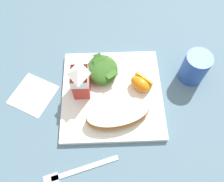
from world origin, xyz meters
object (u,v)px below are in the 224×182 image
at_px(white_plate, 112,94).
at_px(cheesy_pizza_bread, 118,114).
at_px(drinking_blue_cup, 195,67).
at_px(orange_wedge_front, 141,84).
at_px(paper_napkin, 33,94).
at_px(metal_fork, 75,171).
at_px(green_salad_pile, 102,70).
at_px(milk_carton, 80,80).

height_order(white_plate, cheesy_pizza_bread, cheesy_pizza_bread).
height_order(white_plate, drinking_blue_cup, drinking_blue_cup).
relative_size(cheesy_pizza_bread, orange_wedge_front, 2.66).
bearing_deg(paper_napkin, metal_fork, -148.99).
bearing_deg(drinking_blue_cup, cheesy_pizza_bread, 119.95).
xyz_separation_m(metal_fork, drinking_blue_cup, (0.26, -0.33, 0.04)).
xyz_separation_m(orange_wedge_front, drinking_blue_cup, (0.04, -0.16, 0.01)).
height_order(green_salad_pile, orange_wedge_front, green_salad_pile).
height_order(white_plate, orange_wedge_front, orange_wedge_front).
bearing_deg(milk_carton, paper_napkin, 90.26).
bearing_deg(paper_napkin, green_salad_pile, -74.59).
distance_m(cheesy_pizza_bread, metal_fork, 0.18).
relative_size(paper_napkin, metal_fork, 0.59).
relative_size(cheesy_pizza_bread, green_salad_pile, 1.82).
distance_m(cheesy_pizza_bread, orange_wedge_front, 0.11).
xyz_separation_m(milk_carton, paper_napkin, (-0.00, 0.14, -0.07)).
relative_size(cheesy_pizza_bread, paper_napkin, 1.66).
distance_m(orange_wedge_front, metal_fork, 0.29).
xyz_separation_m(green_salad_pile, drinking_blue_cup, (-0.01, -0.26, 0.01)).
xyz_separation_m(cheesy_pizza_bread, drinking_blue_cup, (0.13, -0.22, 0.01)).
xyz_separation_m(cheesy_pizza_bread, green_salad_pile, (0.14, 0.04, 0.00)).
bearing_deg(drinking_blue_cup, milk_carton, 98.21).
height_order(cheesy_pizza_bread, green_salad_pile, green_salad_pile).
bearing_deg(orange_wedge_front, drinking_blue_cup, -75.26).
bearing_deg(cheesy_pizza_bread, milk_carton, 49.16).
bearing_deg(milk_carton, orange_wedge_front, -88.26).
distance_m(green_salad_pile, orange_wedge_front, 0.12).
relative_size(white_plate, green_salad_pile, 2.80).
relative_size(milk_carton, paper_napkin, 1.00).
bearing_deg(drinking_blue_cup, metal_fork, 128.17).
relative_size(white_plate, milk_carton, 2.55).
xyz_separation_m(cheesy_pizza_bread, paper_napkin, (0.08, 0.24, -0.03)).
height_order(green_salad_pile, paper_napkin, green_salad_pile).
distance_m(green_salad_pile, milk_carton, 0.09).
bearing_deg(white_plate, cheesy_pizza_bread, -169.88).
height_order(orange_wedge_front, paper_napkin, orange_wedge_front).
bearing_deg(orange_wedge_front, milk_carton, 91.74).
bearing_deg(green_salad_pile, drinking_blue_cup, -91.92).
height_order(milk_carton, drinking_blue_cup, milk_carton).
xyz_separation_m(white_plate, metal_fork, (-0.21, 0.10, -0.01)).
bearing_deg(paper_napkin, orange_wedge_front, -88.95).
xyz_separation_m(cheesy_pizza_bread, metal_fork, (-0.13, 0.11, -0.03)).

